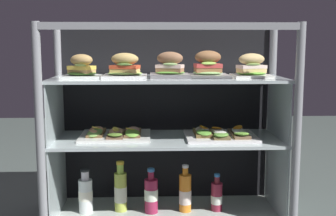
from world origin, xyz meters
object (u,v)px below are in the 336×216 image
juice_bottle_tucked_behind (151,195)px  juice_bottle_back_center (217,196)px  plated_roll_sandwich_left_of_center (125,69)px  plated_roll_sandwich_right_of_center (170,68)px  juice_bottle_back_left (121,191)px  plated_roll_sandwich_near_left_corner (208,67)px  juice_bottle_near_post (185,193)px  plated_roll_sandwich_center (251,68)px  open_sandwich_tray_near_left_corner (115,134)px  plated_roll_sandwich_far_left (82,69)px  open_sandwich_tray_right_of_center (221,134)px  juice_bottle_front_fourth (86,194)px

juice_bottle_tucked_behind → juice_bottle_back_center: 0.33m
juice_bottle_tucked_behind → juice_bottle_back_center: juice_bottle_tucked_behind is taller
plated_roll_sandwich_left_of_center → juice_bottle_back_center: (0.45, 0.03, -0.64)m
plated_roll_sandwich_right_of_center → juice_bottle_tucked_behind: 0.63m
juice_bottle_back_left → plated_roll_sandwich_near_left_corner: bearing=-1.7°
plated_roll_sandwich_near_left_corner → juice_bottle_near_post: size_ratio=0.85×
plated_roll_sandwich_center → juice_bottle_near_post: bearing=176.6°
open_sandwich_tray_near_left_corner → juice_bottle_tucked_behind: (0.17, -0.03, -0.30)m
plated_roll_sandwich_far_left → juice_bottle_tucked_behind: (0.32, 0.04, -0.62)m
plated_roll_sandwich_near_left_corner → plated_roll_sandwich_right_of_center: bearing=-176.3°
open_sandwich_tray_right_of_center → juice_bottle_back_center: open_sandwich_tray_right_of_center is taller
juice_bottle_tucked_behind → juice_bottle_back_center: bearing=2.8°
plated_roll_sandwich_center → juice_bottle_back_center: size_ratio=0.94×
open_sandwich_tray_right_of_center → juice_bottle_front_fourth: (-0.66, 0.02, -0.30)m
plated_roll_sandwich_right_of_center → plated_roll_sandwich_near_left_corner: size_ratio=0.93×
plated_roll_sandwich_right_of_center → juice_bottle_front_fourth: plated_roll_sandwich_right_of_center is taller
plated_roll_sandwich_near_left_corner → juice_bottle_tucked_behind: bearing=-176.1°
open_sandwich_tray_near_left_corner → open_sandwich_tray_right_of_center: 0.51m
open_sandwich_tray_right_of_center → juice_bottle_near_post: (-0.17, 0.02, -0.30)m
plated_roll_sandwich_far_left → open_sandwich_tray_right_of_center: plated_roll_sandwich_far_left is taller
plated_roll_sandwich_far_left → plated_roll_sandwich_near_left_corner: bearing=5.6°
juice_bottle_tucked_behind → juice_bottle_back_center: (0.33, 0.02, -0.02)m
plated_roll_sandwich_center → juice_bottle_front_fourth: 1.02m
juice_bottle_back_left → juice_bottle_tucked_behind: juice_bottle_back_left is taller
juice_bottle_near_post → open_sandwich_tray_right_of_center: bearing=-6.4°
plated_roll_sandwich_left_of_center → juice_bottle_back_left: 0.61m
plated_roll_sandwich_far_left → plated_roll_sandwich_right_of_center: bearing=6.4°
plated_roll_sandwich_right_of_center → juice_bottle_back_center: bearing=2.3°
plated_roll_sandwich_near_left_corner → juice_bottle_tucked_behind: plated_roll_sandwich_near_left_corner is taller
plated_roll_sandwich_near_left_corner → open_sandwich_tray_near_left_corner: bearing=178.6°
open_sandwich_tray_near_left_corner → plated_roll_sandwich_left_of_center: bearing=-38.5°
plated_roll_sandwich_center → open_sandwich_tray_near_left_corner: (-0.65, 0.04, -0.32)m
juice_bottle_back_center → juice_bottle_tucked_behind: bearing=-177.2°
plated_roll_sandwich_right_of_center → plated_roll_sandwich_near_left_corner: (0.18, 0.01, 0.00)m
plated_roll_sandwich_near_left_corner → juice_bottle_back_center: plated_roll_sandwich_near_left_corner is taller
plated_roll_sandwich_far_left → juice_bottle_back_left: 0.64m
juice_bottle_tucked_behind → plated_roll_sandwich_far_left: bearing=-173.0°
plated_roll_sandwich_far_left → plated_roll_sandwich_center: size_ratio=0.99×
plated_roll_sandwich_center → juice_bottle_back_left: 0.88m
plated_roll_sandwich_right_of_center → juice_bottle_near_post: (0.08, 0.01, -0.62)m
juice_bottle_front_fourth → juice_bottle_back_left: 0.17m
open_sandwich_tray_near_left_corner → juice_bottle_near_post: open_sandwich_tray_near_left_corner is taller
plated_roll_sandwich_near_left_corner → open_sandwich_tray_near_left_corner: plated_roll_sandwich_near_left_corner is taller
plated_roll_sandwich_far_left → open_sandwich_tray_right_of_center: 0.73m
plated_roll_sandwich_left_of_center → juice_bottle_back_center: bearing=3.9°
plated_roll_sandwich_center → plated_roll_sandwich_right_of_center: bearing=178.1°
plated_roll_sandwich_near_left_corner → plated_roll_sandwich_far_left: bearing=-174.4°
plated_roll_sandwich_far_left → juice_bottle_near_post: bearing=6.1°
plated_roll_sandwich_center → open_sandwich_tray_right_of_center: bearing=-179.8°
plated_roll_sandwich_left_of_center → plated_roll_sandwich_far_left: bearing=-172.9°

